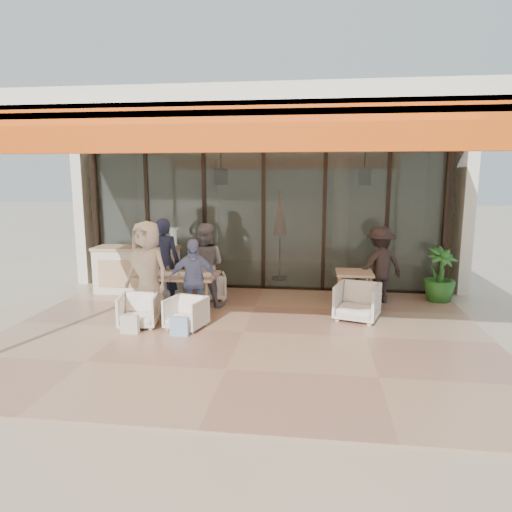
% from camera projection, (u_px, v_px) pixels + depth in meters
% --- Properties ---
extents(ground, '(70.00, 70.00, 0.00)m').
position_uv_depth(ground, '(243.00, 333.00, 7.58)').
color(ground, '#C6B293').
rests_on(ground, ground).
extents(terrace_floor, '(8.00, 6.00, 0.01)m').
position_uv_depth(terrace_floor, '(243.00, 333.00, 7.58)').
color(terrace_floor, tan).
rests_on(terrace_floor, ground).
extents(terrace_structure, '(8.00, 6.00, 3.40)m').
position_uv_depth(terrace_structure, '(239.00, 130.00, 6.75)').
color(terrace_structure, silver).
rests_on(terrace_structure, ground).
extents(glass_storefront, '(8.08, 0.10, 3.20)m').
position_uv_depth(glass_storefront, '(263.00, 220.00, 10.23)').
color(glass_storefront, '#9EADA3').
rests_on(glass_storefront, ground).
extents(interior_block, '(9.05, 3.62, 3.52)m').
position_uv_depth(interior_block, '(273.00, 189.00, 12.38)').
color(interior_block, silver).
rests_on(interior_block, ground).
extents(host_counter, '(1.85, 0.65, 1.04)m').
position_uv_depth(host_counter, '(137.00, 270.00, 10.07)').
color(host_counter, silver).
rests_on(host_counter, ground).
extents(dining_table, '(1.50, 0.90, 0.93)m').
position_uv_depth(dining_table, '(177.00, 277.00, 8.66)').
color(dining_table, tan).
rests_on(dining_table, ground).
extents(chair_far_left, '(0.64, 0.60, 0.66)m').
position_uv_depth(chair_far_left, '(172.00, 283.00, 9.69)').
color(chair_far_left, white).
rests_on(chair_far_left, ground).
extents(chair_far_right, '(0.73, 0.71, 0.62)m').
position_uv_depth(chair_far_right, '(211.00, 285.00, 9.59)').
color(chair_far_right, white).
rests_on(chair_far_right, ground).
extents(chair_near_left, '(0.71, 0.68, 0.64)m').
position_uv_depth(chair_near_left, '(138.00, 309.00, 7.84)').
color(chair_near_left, white).
rests_on(chair_near_left, ground).
extents(chair_near_right, '(0.72, 0.69, 0.61)m').
position_uv_depth(chair_near_right, '(186.00, 312.00, 7.74)').
color(chair_near_right, white).
rests_on(chair_near_right, ground).
extents(diner_navy, '(0.68, 0.48, 1.77)m').
position_uv_depth(diner_navy, '(164.00, 262.00, 9.11)').
color(diner_navy, '#182136').
rests_on(diner_navy, ground).
extents(diner_grey, '(0.85, 0.68, 1.67)m').
position_uv_depth(diner_grey, '(205.00, 265.00, 9.01)').
color(diner_grey, '#5B5C60').
rests_on(diner_grey, ground).
extents(diner_cream, '(1.02, 0.83, 1.79)m').
position_uv_depth(diner_cream, '(148.00, 270.00, 8.23)').
color(diner_cream, beige).
rests_on(diner_cream, ground).
extents(diner_periwinkle, '(0.93, 0.54, 1.49)m').
position_uv_depth(diner_periwinkle, '(193.00, 280.00, 8.15)').
color(diner_periwinkle, '#687EAD').
rests_on(diner_periwinkle, ground).
extents(tote_bag_cream, '(0.30, 0.10, 0.34)m').
position_uv_depth(tote_bag_cream, '(130.00, 325.00, 7.47)').
color(tote_bag_cream, silver).
rests_on(tote_bag_cream, ground).
extents(tote_bag_blue, '(0.30, 0.10, 0.34)m').
position_uv_depth(tote_bag_blue, '(179.00, 327.00, 7.37)').
color(tote_bag_blue, '#99BFD8').
rests_on(tote_bag_blue, ground).
extents(side_table, '(0.70, 0.70, 0.74)m').
position_uv_depth(side_table, '(354.00, 277.00, 8.88)').
color(side_table, tan).
rests_on(side_table, ground).
extents(side_chair, '(0.90, 0.87, 0.75)m').
position_uv_depth(side_chair, '(357.00, 300.00, 8.19)').
color(side_chair, white).
rests_on(side_chair, ground).
extents(standing_woman, '(1.18, 0.97, 1.59)m').
position_uv_depth(standing_woman, '(380.00, 265.00, 9.22)').
color(standing_woman, black).
rests_on(standing_woman, ground).
extents(potted_palm, '(0.85, 0.85, 1.14)m').
position_uv_depth(potted_palm, '(440.00, 275.00, 9.37)').
color(potted_palm, '#1E5919').
rests_on(potted_palm, ground).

